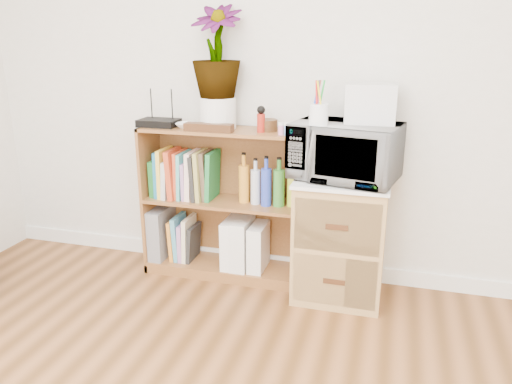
% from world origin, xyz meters
% --- Properties ---
extents(skirting_board, '(4.00, 0.02, 0.10)m').
position_xyz_m(skirting_board, '(0.00, 2.24, 0.05)').
color(skirting_board, white).
rests_on(skirting_board, ground).
extents(bookshelf, '(1.00, 0.30, 0.95)m').
position_xyz_m(bookshelf, '(-0.35, 2.10, 0.47)').
color(bookshelf, brown).
rests_on(bookshelf, ground).
extents(wicker_unit, '(0.50, 0.45, 0.70)m').
position_xyz_m(wicker_unit, '(0.40, 2.02, 0.35)').
color(wicker_unit, '#9E7542').
rests_on(wicker_unit, ground).
extents(microwave, '(0.63, 0.49, 0.31)m').
position_xyz_m(microwave, '(0.40, 2.02, 0.88)').
color(microwave, silver).
rests_on(microwave, wicker_unit).
extents(pen_cup, '(0.10, 0.10, 0.11)m').
position_xyz_m(pen_cup, '(0.26, 1.91, 1.09)').
color(pen_cup, white).
rests_on(pen_cup, microwave).
extents(small_appliance, '(0.26, 0.22, 0.21)m').
position_xyz_m(small_appliance, '(0.52, 2.07, 1.14)').
color(small_appliance, silver).
rests_on(small_appliance, microwave).
extents(router, '(0.24, 0.16, 0.04)m').
position_xyz_m(router, '(-0.75, 2.08, 0.97)').
color(router, black).
rests_on(router, bookshelf).
extents(white_bowl, '(0.13, 0.13, 0.03)m').
position_xyz_m(white_bowl, '(-0.56, 2.07, 0.97)').
color(white_bowl, white).
rests_on(white_bowl, bookshelf).
extents(plant_pot, '(0.22, 0.22, 0.18)m').
position_xyz_m(plant_pot, '(-0.38, 2.12, 1.04)').
color(plant_pot, white).
rests_on(plant_pot, bookshelf).
extents(potted_plant, '(0.29, 0.29, 0.53)m').
position_xyz_m(potted_plant, '(-0.38, 2.12, 1.40)').
color(potted_plant, '#367B31').
rests_on(potted_plant, plant_pot).
extents(trinket_box, '(0.29, 0.07, 0.05)m').
position_xyz_m(trinket_box, '(-0.39, 2.00, 0.97)').
color(trinket_box, '#361A0E').
rests_on(trinket_box, bookshelf).
extents(kokeshi_doll, '(0.05, 0.05, 0.11)m').
position_xyz_m(kokeshi_doll, '(-0.09, 2.06, 1.00)').
color(kokeshi_doll, maroon).
rests_on(kokeshi_doll, bookshelf).
extents(wooden_bowl, '(0.12, 0.12, 0.07)m').
position_xyz_m(wooden_bowl, '(-0.06, 2.11, 0.98)').
color(wooden_bowl, '#321D0D').
rests_on(wooden_bowl, bookshelf).
extents(paint_jars, '(0.11, 0.04, 0.05)m').
position_xyz_m(paint_jars, '(0.07, 2.01, 0.98)').
color(paint_jars, '#D77782').
rests_on(paint_jars, bookshelf).
extents(file_box, '(0.10, 0.27, 0.33)m').
position_xyz_m(file_box, '(-0.79, 2.10, 0.24)').
color(file_box, slate).
rests_on(file_box, bookshelf).
extents(magazine_holder_left, '(0.10, 0.25, 0.31)m').
position_xyz_m(magazine_holder_left, '(-0.28, 2.09, 0.23)').
color(magazine_holder_left, white).
rests_on(magazine_holder_left, bookshelf).
extents(magazine_holder_mid, '(0.10, 0.25, 0.32)m').
position_xyz_m(magazine_holder_mid, '(-0.22, 2.09, 0.23)').
color(magazine_holder_mid, white).
rests_on(magazine_holder_mid, bookshelf).
extents(magazine_holder_right, '(0.09, 0.23, 0.29)m').
position_xyz_m(magazine_holder_right, '(-0.11, 2.09, 0.21)').
color(magazine_holder_right, white).
rests_on(magazine_holder_right, bookshelf).
extents(cookbooks, '(0.41, 0.20, 0.31)m').
position_xyz_m(cookbooks, '(-0.60, 2.10, 0.64)').
color(cookbooks, '#1B6625').
rests_on(cookbooks, bookshelf).
extents(liquor_bottles, '(0.37, 0.07, 0.32)m').
position_xyz_m(liquor_bottles, '(-0.05, 2.10, 0.65)').
color(liquor_bottles, orange).
rests_on(liquor_bottles, bookshelf).
extents(lower_books, '(0.17, 0.19, 0.29)m').
position_xyz_m(lower_books, '(-0.62, 2.10, 0.20)').
color(lower_books, orange).
rests_on(lower_books, bookshelf).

